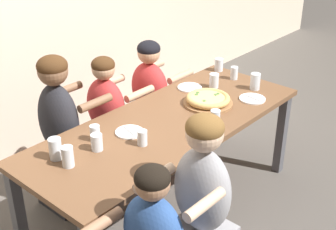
{
  "coord_description": "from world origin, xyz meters",
  "views": [
    {
      "loc": [
        -2.14,
        -1.91,
        2.28
      ],
      "look_at": [
        0.0,
        0.0,
        0.81
      ],
      "focal_mm": 50.0,
      "sensor_mm": 36.0,
      "label": 1
    }
  ],
  "objects_px": {
    "drinking_glass_b": "(214,82)",
    "drinking_glass_h": "(95,134)",
    "empty_plate_b": "(130,132)",
    "drinking_glass_d": "(55,150)",
    "drinking_glass_f": "(97,143)",
    "drinking_glass_c": "(234,73)",
    "drinking_glass_a": "(68,158)",
    "diner_far_midright": "(150,106)",
    "drinking_glass_j": "(219,65)",
    "empty_plate_c": "(252,99)",
    "drinking_glass_g": "(142,138)",
    "drinking_glass_i": "(255,82)",
    "diner_near_midleft": "(201,214)",
    "diner_far_midleft": "(61,139)",
    "drinking_glass_e": "(215,119)",
    "empty_plate_a": "(190,87)",
    "pizza_board_main": "(208,100)",
    "diner_far_center": "(108,127)"
  },
  "relations": [
    {
      "from": "empty_plate_b",
      "to": "drinking_glass_d",
      "type": "xyz_separation_m",
      "value": [
        -0.51,
        0.1,
        0.06
      ]
    },
    {
      "from": "drinking_glass_b",
      "to": "diner_far_center",
      "type": "xyz_separation_m",
      "value": [
        -0.7,
        0.52,
        -0.32
      ]
    },
    {
      "from": "drinking_glass_a",
      "to": "diner_far_midright",
      "type": "xyz_separation_m",
      "value": [
        1.29,
        0.57,
        -0.32
      ]
    },
    {
      "from": "pizza_board_main",
      "to": "diner_far_midleft",
      "type": "relative_size",
      "value": 0.31
    },
    {
      "from": "pizza_board_main",
      "to": "diner_near_midleft",
      "type": "xyz_separation_m",
      "value": [
        -0.83,
        -0.6,
        -0.24
      ]
    },
    {
      "from": "diner_far_center",
      "to": "empty_plate_b",
      "type": "bearing_deg",
      "value": -26.6
    },
    {
      "from": "diner_far_midleft",
      "to": "diner_far_midright",
      "type": "relative_size",
      "value": 1.12
    },
    {
      "from": "drinking_glass_b",
      "to": "diner_far_midright",
      "type": "bearing_deg",
      "value": 111.43
    },
    {
      "from": "drinking_glass_h",
      "to": "drinking_glass_e",
      "type": "bearing_deg",
      "value": -33.31
    },
    {
      "from": "empty_plate_a",
      "to": "diner_near_midleft",
      "type": "height_order",
      "value": "diner_near_midleft"
    },
    {
      "from": "empty_plate_a",
      "to": "empty_plate_b",
      "type": "height_order",
      "value": "same"
    },
    {
      "from": "drinking_glass_c",
      "to": "diner_near_midleft",
      "type": "height_order",
      "value": "diner_near_midleft"
    },
    {
      "from": "pizza_board_main",
      "to": "drinking_glass_h",
      "type": "xyz_separation_m",
      "value": [
        -0.91,
        0.22,
        0.01
      ]
    },
    {
      "from": "drinking_glass_h",
      "to": "diner_far_midleft",
      "type": "height_order",
      "value": "diner_far_midleft"
    },
    {
      "from": "drinking_glass_j",
      "to": "diner_far_midleft",
      "type": "height_order",
      "value": "diner_far_midleft"
    },
    {
      "from": "diner_far_center",
      "to": "empty_plate_c",
      "type": "bearing_deg",
      "value": 38.88
    },
    {
      "from": "empty_plate_b",
      "to": "drinking_glass_c",
      "type": "distance_m",
      "value": 1.23
    },
    {
      "from": "drinking_glass_j",
      "to": "pizza_board_main",
      "type": "bearing_deg",
      "value": -150.37
    },
    {
      "from": "drinking_glass_j",
      "to": "empty_plate_b",
      "type": "bearing_deg",
      "value": -170.35
    },
    {
      "from": "drinking_glass_c",
      "to": "drinking_glass_d",
      "type": "bearing_deg",
      "value": 177.12
    },
    {
      "from": "pizza_board_main",
      "to": "drinking_glass_b",
      "type": "relative_size",
      "value": 3.17
    },
    {
      "from": "empty_plate_b",
      "to": "drinking_glass_f",
      "type": "distance_m",
      "value": 0.29
    },
    {
      "from": "diner_near_midleft",
      "to": "diner_far_midleft",
      "type": "height_order",
      "value": "diner_far_midleft"
    },
    {
      "from": "drinking_glass_b",
      "to": "drinking_glass_c",
      "type": "bearing_deg",
      "value": -4.63
    },
    {
      "from": "pizza_board_main",
      "to": "drinking_glass_e",
      "type": "relative_size",
      "value": 3.39
    },
    {
      "from": "empty_plate_b",
      "to": "diner_near_midleft",
      "type": "distance_m",
      "value": 0.76
    },
    {
      "from": "drinking_glass_b",
      "to": "diner_far_midright",
      "type": "height_order",
      "value": "diner_far_midright"
    },
    {
      "from": "empty_plate_c",
      "to": "drinking_glass_g",
      "type": "distance_m",
      "value": 1.05
    },
    {
      "from": "drinking_glass_a",
      "to": "diner_near_midleft",
      "type": "height_order",
      "value": "diner_near_midleft"
    },
    {
      "from": "drinking_glass_b",
      "to": "drinking_glass_h",
      "type": "bearing_deg",
      "value": 177.05
    },
    {
      "from": "pizza_board_main",
      "to": "drinking_glass_j",
      "type": "xyz_separation_m",
      "value": [
        0.6,
        0.34,
        0.02
      ]
    },
    {
      "from": "drinking_glass_e",
      "to": "drinking_glass_j",
      "type": "distance_m",
      "value": 1.01
    },
    {
      "from": "drinking_glass_b",
      "to": "drinking_glass_g",
      "type": "xyz_separation_m",
      "value": [
        -1.03,
        -0.21,
        -0.0
      ]
    },
    {
      "from": "drinking_glass_f",
      "to": "drinking_glass_j",
      "type": "distance_m",
      "value": 1.59
    },
    {
      "from": "empty_plate_a",
      "to": "drinking_glass_a",
      "type": "distance_m",
      "value": 1.36
    },
    {
      "from": "drinking_glass_d",
      "to": "drinking_glass_i",
      "type": "distance_m",
      "value": 1.71
    },
    {
      "from": "drinking_glass_d",
      "to": "diner_far_center",
      "type": "height_order",
      "value": "diner_far_center"
    },
    {
      "from": "drinking_glass_f",
      "to": "drinking_glass_c",
      "type": "bearing_deg",
      "value": 0.67
    },
    {
      "from": "drinking_glass_g",
      "to": "drinking_glass_i",
      "type": "relative_size",
      "value": 0.77
    },
    {
      "from": "drinking_glass_d",
      "to": "drinking_glass_f",
      "type": "relative_size",
      "value": 1.28
    },
    {
      "from": "drinking_glass_h",
      "to": "drinking_glass_i",
      "type": "bearing_deg",
      "value": -13.25
    },
    {
      "from": "empty_plate_a",
      "to": "diner_near_midleft",
      "type": "xyz_separation_m",
      "value": [
        -0.97,
        -0.89,
        -0.21
      ]
    },
    {
      "from": "drinking_glass_a",
      "to": "drinking_glass_c",
      "type": "relative_size",
      "value": 1.2
    },
    {
      "from": "drinking_glass_a",
      "to": "diner_far_midright",
      "type": "bearing_deg",
      "value": 24.03
    },
    {
      "from": "empty_plate_b",
      "to": "empty_plate_c",
      "type": "distance_m",
      "value": 1.04
    },
    {
      "from": "empty_plate_a",
      "to": "drinking_glass_g",
      "type": "bearing_deg",
      "value": -158.98
    },
    {
      "from": "drinking_glass_e",
      "to": "drinking_glass_h",
      "type": "xyz_separation_m",
      "value": [
        -0.68,
        0.45,
        -0.0
      ]
    },
    {
      "from": "empty_plate_a",
      "to": "drinking_glass_i",
      "type": "bearing_deg",
      "value": -50.07
    },
    {
      "from": "pizza_board_main",
      "to": "diner_far_center",
      "type": "distance_m",
      "value": 0.85
    },
    {
      "from": "pizza_board_main",
      "to": "drinking_glass_d",
      "type": "xyz_separation_m",
      "value": [
        -1.21,
        0.22,
        0.03
      ]
    }
  ]
}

